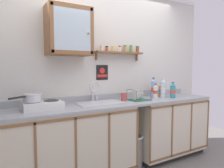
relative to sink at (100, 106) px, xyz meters
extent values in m
cube|color=silver|center=(0.26, 0.29, 0.41)|extent=(3.74, 0.05, 2.64)
cube|color=beige|center=(-0.46, -0.04, -0.41)|extent=(1.66, 0.59, 0.83)
cube|color=brown|center=(-0.46, -0.34, -0.04)|extent=(1.66, 0.01, 0.03)
cube|color=brown|center=(-0.87, -0.34, -0.41)|extent=(0.02, 0.01, 0.77)
cube|color=brown|center=(-0.46, -0.34, -0.41)|extent=(0.02, 0.01, 0.77)
cube|color=brown|center=(-0.04, -0.34, -0.41)|extent=(0.02, 0.01, 0.77)
cube|color=brown|center=(0.38, -0.34, -0.41)|extent=(0.02, 0.01, 0.77)
cube|color=black|center=(1.20, -0.01, -0.87)|extent=(1.20, 0.53, 0.08)
cube|color=beige|center=(1.20, -0.04, -0.41)|extent=(1.22, 0.59, 0.83)
cube|color=brown|center=(1.20, -0.34, -0.04)|extent=(1.22, 0.01, 0.03)
cube|color=brown|center=(1.20, -0.34, -0.78)|extent=(1.22, 0.01, 0.03)
cube|color=brown|center=(0.59, -0.34, -0.41)|extent=(0.02, 0.01, 0.77)
cube|color=brown|center=(1.00, -0.34, -0.41)|extent=(0.02, 0.01, 0.77)
cube|color=brown|center=(1.41, -0.34, -0.41)|extent=(0.02, 0.01, 0.77)
cube|color=brown|center=(1.82, -0.34, -0.41)|extent=(0.02, 0.01, 0.77)
cube|color=#9EA3A8|center=(0.26, -0.04, 0.02)|extent=(3.10, 0.62, 0.03)
cube|color=#9EA3A8|center=(0.26, 0.25, 0.07)|extent=(3.10, 0.02, 0.08)
cube|color=silver|center=(0.00, -0.02, 0.04)|extent=(0.60, 0.36, 0.01)
cube|color=slate|center=(0.00, -0.02, -0.10)|extent=(0.51, 0.29, 0.01)
cube|color=slate|center=(0.00, 0.13, -0.04)|extent=(0.51, 0.01, 0.14)
cube|color=slate|center=(0.00, -0.16, -0.04)|extent=(0.51, 0.01, 0.14)
cylinder|color=#4C4C51|center=(0.00, -0.02, -0.11)|extent=(0.04, 0.04, 0.01)
cylinder|color=silver|center=(-0.01, 0.19, 0.05)|extent=(0.05, 0.05, 0.02)
cylinder|color=silver|center=(-0.01, 0.19, 0.15)|extent=(0.02, 0.02, 0.19)
torus|color=silver|center=(-0.01, 0.12, 0.25)|extent=(0.16, 0.02, 0.16)
cylinder|color=silver|center=(0.05, 0.19, 0.08)|extent=(0.02, 0.02, 0.05)
cube|color=silver|center=(-0.73, -0.01, 0.08)|extent=(0.44, 0.30, 0.08)
cylinder|color=#2D2D2D|center=(-0.83, 0.02, 0.12)|extent=(0.17, 0.17, 0.01)
cylinder|color=#2D2D2D|center=(-0.62, 0.02, 0.12)|extent=(0.17, 0.17, 0.01)
cylinder|color=black|center=(-0.83, -0.14, 0.08)|extent=(0.03, 0.02, 0.03)
cylinder|color=black|center=(-0.62, -0.14, 0.08)|extent=(0.03, 0.02, 0.03)
cylinder|color=silver|center=(-0.83, 0.02, 0.17)|extent=(0.19, 0.19, 0.08)
torus|color=silver|center=(-0.83, 0.02, 0.21)|extent=(0.20, 0.20, 0.01)
cylinder|color=black|center=(-1.00, -0.09, 0.19)|extent=(0.18, 0.13, 0.02)
cylinder|color=teal|center=(1.20, -0.14, 0.13)|extent=(0.08, 0.08, 0.19)
cone|color=teal|center=(1.20, -0.14, 0.24)|extent=(0.08, 0.08, 0.04)
cylinder|color=#2D59B2|center=(1.20, -0.14, 0.27)|extent=(0.04, 0.04, 0.02)
cylinder|color=#D84C3F|center=(1.20, -0.14, 0.13)|extent=(0.08, 0.08, 0.05)
cylinder|color=gold|center=(1.16, 0.08, 0.12)|extent=(0.08, 0.08, 0.17)
cone|color=gold|center=(1.16, 0.08, 0.22)|extent=(0.08, 0.08, 0.04)
cylinder|color=#262626|center=(1.16, 0.08, 0.25)|extent=(0.04, 0.04, 0.02)
cylinder|color=#3F8CCC|center=(1.16, 0.08, 0.12)|extent=(0.08, 0.08, 0.05)
cylinder|color=#8CB7E0|center=(1.00, 0.08, 0.16)|extent=(0.08, 0.08, 0.26)
cone|color=#8CB7E0|center=(1.00, 0.08, 0.31)|extent=(0.08, 0.08, 0.04)
cylinder|color=#2D59B2|center=(1.00, 0.08, 0.34)|extent=(0.04, 0.04, 0.02)
cylinder|color=#D84C3F|center=(1.00, 0.08, 0.15)|extent=(0.08, 0.08, 0.07)
cylinder|color=white|center=(0.95, -0.02, 0.12)|extent=(0.07, 0.07, 0.18)
cone|color=white|center=(0.95, -0.02, 0.23)|extent=(0.07, 0.07, 0.03)
cylinder|color=red|center=(0.95, -0.02, 0.25)|extent=(0.03, 0.03, 0.02)
cylinder|color=#D84C3F|center=(0.95, -0.02, 0.13)|extent=(0.07, 0.07, 0.05)
cylinder|color=silver|center=(1.12, -0.02, 0.16)|extent=(0.08, 0.08, 0.25)
cone|color=silver|center=(1.12, -0.02, 0.30)|extent=(0.08, 0.08, 0.04)
cylinder|color=white|center=(1.12, -0.02, 0.33)|extent=(0.04, 0.04, 0.02)
cylinder|color=white|center=(1.12, -0.02, 0.15)|extent=(0.09, 0.09, 0.07)
cube|color=#26664C|center=(0.61, -0.05, 0.04)|extent=(0.28, 0.25, 0.01)
cylinder|color=#4C4F54|center=(0.48, -0.16, 0.12)|extent=(0.01, 0.01, 0.14)
cylinder|color=#4C4F54|center=(0.74, -0.16, 0.12)|extent=(0.01, 0.01, 0.14)
cylinder|color=#4C4F54|center=(0.48, 0.07, 0.12)|extent=(0.01, 0.01, 0.14)
cylinder|color=#4C4F54|center=(0.74, 0.07, 0.12)|extent=(0.01, 0.01, 0.14)
cylinder|color=#4C4F54|center=(0.61, -0.16, 0.18)|extent=(0.26, 0.01, 0.01)
cylinder|color=#4C4F54|center=(0.61, 0.07, 0.18)|extent=(0.26, 0.01, 0.01)
cylinder|color=white|center=(0.54, -0.05, 0.12)|extent=(0.01, 0.17, 0.17)
cylinder|color=white|center=(0.58, -0.05, 0.12)|extent=(0.01, 0.15, 0.15)
cylinder|color=white|center=(0.63, -0.05, 0.12)|extent=(0.01, 0.16, 0.16)
cylinder|color=#B24C47|center=(0.41, 0.03, 0.09)|extent=(0.09, 0.09, 0.11)
torus|color=#B24C47|center=(0.46, 0.06, 0.09)|extent=(0.07, 0.05, 0.07)
cube|color=brown|center=(-0.36, 0.12, 0.96)|extent=(0.55, 0.29, 0.60)
cube|color=silver|center=(-0.36, -0.04, 0.96)|extent=(0.45, 0.01, 0.49)
cube|color=brown|center=(-0.61, -0.04, 0.96)|extent=(0.04, 0.01, 0.57)
cube|color=brown|center=(-0.12, -0.04, 0.96)|extent=(0.04, 0.01, 0.57)
cube|color=brown|center=(-0.36, -0.04, 1.23)|extent=(0.52, 0.01, 0.05)
cube|color=brown|center=(-0.36, -0.04, 0.69)|extent=(0.52, 0.01, 0.05)
sphere|color=olive|center=(-0.17, -0.05, 0.93)|extent=(0.02, 0.02, 0.02)
cube|color=brown|center=(0.43, 0.19, 0.73)|extent=(0.77, 0.14, 0.02)
cube|color=brown|center=(0.07, 0.25, 0.66)|extent=(0.02, 0.03, 0.10)
cube|color=brown|center=(0.79, 0.25, 0.66)|extent=(0.02, 0.03, 0.10)
cylinder|color=silver|center=(0.13, 0.19, 0.77)|extent=(0.05, 0.05, 0.06)
cylinder|color=white|center=(0.13, 0.19, 0.81)|extent=(0.05, 0.05, 0.02)
cylinder|color=#CC4C33|center=(0.22, 0.20, 0.77)|extent=(0.04, 0.04, 0.06)
cylinder|color=black|center=(0.22, 0.20, 0.80)|extent=(0.04, 0.04, 0.02)
cylinder|color=#E0C659|center=(0.32, 0.20, 0.77)|extent=(0.04, 0.04, 0.06)
cylinder|color=yellow|center=(0.32, 0.20, 0.81)|extent=(0.04, 0.04, 0.02)
cylinder|color=silver|center=(0.43, 0.19, 0.77)|extent=(0.04, 0.04, 0.07)
cylinder|color=red|center=(0.43, 0.19, 0.82)|extent=(0.04, 0.04, 0.02)
cylinder|color=tan|center=(0.53, 0.21, 0.78)|extent=(0.05, 0.05, 0.09)
cylinder|color=#33723F|center=(0.53, 0.21, 0.83)|extent=(0.05, 0.05, 0.02)
cylinder|color=#598C3F|center=(0.64, 0.20, 0.78)|extent=(0.04, 0.04, 0.09)
cylinder|color=#33723F|center=(0.64, 0.20, 0.84)|extent=(0.05, 0.05, 0.02)
cylinder|color=brown|center=(0.75, 0.18, 0.78)|extent=(0.05, 0.05, 0.08)
cylinder|color=#33723F|center=(0.75, 0.18, 0.83)|extent=(0.05, 0.05, 0.02)
cube|color=black|center=(0.17, 0.26, 0.43)|extent=(0.19, 0.01, 0.22)
cube|color=red|center=(0.17, 0.25, 0.39)|extent=(0.16, 0.00, 0.04)
cylinder|color=red|center=(0.17, 0.25, 0.46)|extent=(0.08, 0.00, 0.08)
cylinder|color=gray|center=(0.48, -0.09, -0.69)|extent=(0.27, 0.27, 0.44)
torus|color=white|center=(0.48, -0.09, -0.47)|extent=(0.30, 0.30, 0.03)
camera|label=1|loc=(-1.21, -2.41, 0.50)|focal=33.08mm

